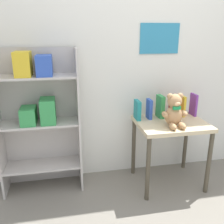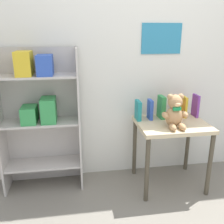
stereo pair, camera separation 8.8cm
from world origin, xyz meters
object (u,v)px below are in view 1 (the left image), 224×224
Objects in this scene: display_table at (171,131)px; book_standing_red at (173,107)px; book_standing_yellow at (183,106)px; book_standing_purple at (193,105)px; book_standing_teal at (137,110)px; bookshelf_side at (39,111)px; teddy_bear at (174,111)px; book_standing_green at (160,106)px; book_standing_blue at (149,109)px.

book_standing_red is at bearing 64.36° from display_table.
book_standing_purple reaches higher than book_standing_yellow.
book_standing_red is at bearing -2.13° from book_standing_teal.
bookshelf_side is at bearing 177.54° from book_standing_teal.
book_standing_red reaches higher than display_table.
book_standing_purple reaches higher than book_standing_teal.
teddy_bear is 1.36× the size of book_standing_purple.
bookshelf_side is 1.49m from book_standing_purple.
book_standing_teal is at bearing 176.73° from book_standing_red.
book_standing_red is (0.08, 0.22, -0.03)m from teddy_bear.
book_standing_yellow is (0.20, 0.25, -0.03)m from teddy_bear.
book_standing_teal is 0.84× the size of book_standing_purple.
book_standing_yellow is (0.23, -0.00, -0.01)m from book_standing_green.
book_standing_green reaches higher than book_standing_blue.
display_table is 3.40× the size of book_standing_blue.
book_standing_blue is (-0.15, 0.24, -0.04)m from teddy_bear.
teddy_bear reaches higher than book_standing_yellow.
bookshelf_side reaches higher than book_standing_green.
book_standing_teal is 0.12m from book_standing_blue.
book_standing_purple reaches higher than display_table.
book_standing_yellow is (0.46, 0.01, 0.01)m from book_standing_teal.
bookshelf_side is 6.23× the size of book_standing_red.
teddy_bear is 0.24m from book_standing_red.
book_standing_red is (0.35, -0.02, 0.01)m from book_standing_teal.
display_table is 2.95× the size of book_standing_purple.
book_standing_purple reaches higher than book_standing_red.
book_standing_green reaches higher than book_standing_yellow.
book_standing_yellow is at bearing 1.41° from book_standing_teal.
book_standing_blue is 0.87× the size of book_standing_purple.
book_standing_green is at bearing 7.26° from book_standing_blue.
book_standing_red is 0.12m from book_standing_yellow.
book_standing_red is (1.25, -0.06, -0.01)m from bookshelf_side.
teddy_bear reaches higher than display_table.
bookshelf_side is 6.52× the size of book_standing_yellow.
book_standing_yellow reaches higher than book_standing_blue.
display_table is 0.38m from book_standing_purple.
display_table is 3.53× the size of book_standing_teal.
book_standing_yellow is at bearing 39.63° from display_table.
book_standing_red reaches higher than book_standing_blue.
bookshelf_side is at bearing 176.22° from book_standing_green.
book_standing_yellow is 0.93× the size of book_standing_purple.
book_standing_teal is at bearing -179.48° from book_standing_green.
book_standing_teal is at bearing 154.67° from display_table.
bookshelf_side reaches higher than book_standing_blue.
teddy_bear reaches higher than book_standing_teal.
bookshelf_side is at bearing 166.17° from teddy_bear.
teddy_bear is 0.25m from book_standing_green.
teddy_bear is 1.36× the size of book_standing_green.
book_standing_blue is 0.87× the size of book_standing_green.
teddy_bear is (1.17, -0.29, 0.02)m from bookshelf_side.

